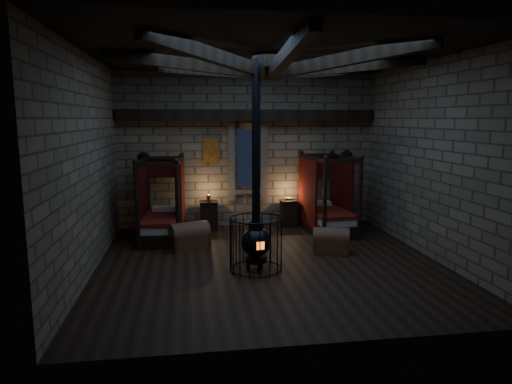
{
  "coord_description": "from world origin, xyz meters",
  "views": [
    {
      "loc": [
        -1.62,
        -8.97,
        2.96
      ],
      "look_at": [
        -0.19,
        0.6,
        1.4
      ],
      "focal_mm": 32.0,
      "sensor_mm": 36.0,
      "label": 1
    }
  ],
  "objects": [
    {
      "name": "trunk_right",
      "position": [
        1.48,
        0.52,
        0.26
      ],
      "size": [
        0.89,
        0.69,
        0.58
      ],
      "rotation": [
        0.0,
        0.0,
        -0.28
      ],
      "color": "brown",
      "rests_on": "ground"
    },
    {
      "name": "bed_right",
      "position": [
        1.97,
        2.42,
        0.5
      ],
      "size": [
        1.15,
        1.99,
        2.01
      ],
      "rotation": [
        0.0,
        0.0,
        0.07
      ],
      "color": "black",
      "rests_on": "ground"
    },
    {
      "name": "bed_left",
      "position": [
        -2.28,
        2.3,
        0.49
      ],
      "size": [
        1.11,
        1.96,
        1.99
      ],
      "rotation": [
        0.0,
        0.0,
        -0.06
      ],
      "color": "black",
      "rests_on": "ground"
    },
    {
      "name": "nightstand_right",
      "position": [
        1.09,
        3.13,
        0.38
      ],
      "size": [
        0.47,
        0.45,
        0.8
      ],
      "rotation": [
        0.0,
        0.0,
        0.02
      ],
      "color": "black",
      "rests_on": "ground"
    },
    {
      "name": "room",
      "position": [
        -0.0,
        0.09,
        3.74
      ],
      "size": [
        7.02,
        7.02,
        4.29
      ],
      "color": "black",
      "rests_on": "ground"
    },
    {
      "name": "stove",
      "position": [
        -0.35,
        -0.44,
        0.64
      ],
      "size": [
        1.04,
        1.04,
        4.05
      ],
      "rotation": [
        0.0,
        0.0,
        0.16
      ],
      "color": "black",
      "rests_on": "ground"
    },
    {
      "name": "nightstand_left",
      "position": [
        -1.11,
        3.03,
        0.4
      ],
      "size": [
        0.5,
        0.48,
        0.96
      ],
      "rotation": [
        0.0,
        0.0,
        0.02
      ],
      "color": "black",
      "rests_on": "ground"
    },
    {
      "name": "trunk_left",
      "position": [
        -1.64,
        1.29,
        0.28
      ],
      "size": [
        1.0,
        0.82,
        0.63
      ],
      "rotation": [
        0.0,
        0.0,
        0.36
      ],
      "color": "brown",
      "rests_on": "ground"
    }
  ]
}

